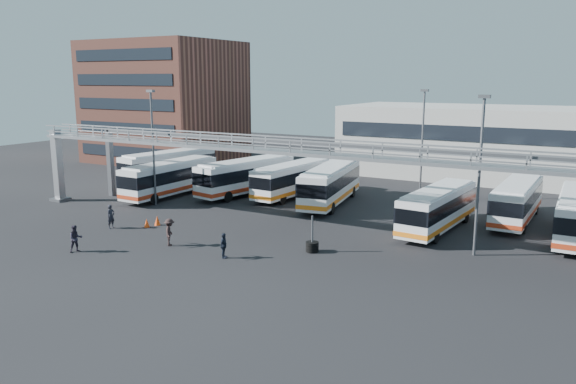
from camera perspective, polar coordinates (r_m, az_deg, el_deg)
The scene contains 21 objects.
ground at distance 36.23m, azimuth -3.05°, elevation -6.52°, with size 140.00×140.00×0.00m, color black.
gantry at distance 39.93m, azimuth 1.40°, elevation 3.31°, with size 51.40×5.15×7.10m.
apartment_building at distance 79.11m, azimuth -12.37°, elevation 8.93°, with size 18.00×15.00×16.00m, color brown.
warehouse at distance 67.71m, azimuth 23.80°, elevation 4.43°, with size 42.00×14.00×8.00m, color #9E9E99.
light_pole_left at distance 50.95m, azimuth -13.56°, elevation 5.02°, with size 0.70×0.35×10.21m.
light_pole_mid at distance 37.01m, azimuth 18.90°, elevation 2.38°, with size 0.70×0.35×10.21m.
light_pole_back at distance 53.33m, azimuth 13.50°, elevation 5.30°, with size 0.70×0.35×10.21m.
bus_0 at distance 62.10m, azimuth -12.01°, elevation 2.65°, with size 4.36×11.65×3.46m.
bus_1 at distance 54.97m, azimuth -11.87°, elevation 1.49°, with size 2.79×11.21×3.39m.
bus_2 at distance 54.74m, azimuth -4.28°, elevation 1.70°, with size 4.76×11.65×3.45m.
bus_3 at distance 53.63m, azimuth 0.56°, elevation 1.41°, with size 3.41×10.86×3.24m.
bus_4 at distance 50.53m, azimuth 4.33°, elevation 0.90°, with size 4.46×11.73×3.48m.
bus_6 at distance 43.16m, azimuth 15.00°, elevation -1.50°, with size 3.36×10.78×3.22m.
bus_7 at distance 47.72m, azimuth 22.24°, elevation -0.74°, with size 2.66×10.66×3.22m.
pedestrian_a at distance 44.53m, azimuth -17.55°, elevation -2.39°, with size 0.67×0.44×1.83m, color #21212A.
pedestrian_b at distance 39.29m, azimuth -20.76°, elevation -4.46°, with size 0.87×0.68×1.80m, color #2A2432.
pedestrian_c at distance 38.93m, azimuth -11.93°, elevation -4.02°, with size 1.22×0.70×1.88m, color black.
pedestrian_d at distance 35.77m, azimuth -6.55°, elevation -5.44°, with size 0.96×0.40×1.63m, color black.
cone_left at distance 44.25m, azimuth -14.16°, elevation -3.07°, with size 0.42×0.42×0.67m, color #FA460D.
cone_right at distance 44.64m, azimuth -13.14°, elevation -2.84°, with size 0.47×0.47×0.74m, color #FA460D.
tire_stack at distance 36.96m, azimuth 2.47°, elevation -5.48°, with size 0.85×0.85×2.44m.
Camera 1 is at (18.60, -29.00, 11.20)m, focal length 35.00 mm.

